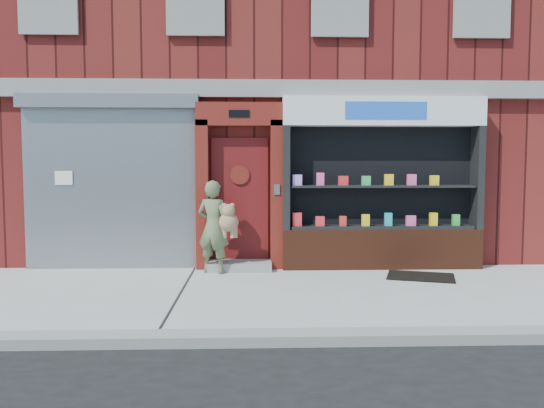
{
  "coord_description": "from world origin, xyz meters",
  "views": [
    {
      "loc": [
        -0.49,
        -7.43,
        1.82
      ],
      "look_at": [
        -0.21,
        1.0,
        1.2
      ],
      "focal_mm": 35.0,
      "sensor_mm": 36.0,
      "label": 1
    }
  ],
  "objects": [
    {
      "name": "doormat",
      "position": [
        2.21,
        0.99,
        0.01
      ],
      "size": [
        1.23,
        1.02,
        0.03
      ],
      "primitive_type": "cube",
      "rotation": [
        0.0,
        0.0,
        -0.32
      ],
      "color": "black",
      "rests_on": "ground"
    },
    {
      "name": "shutter_bay",
      "position": [
        -3.0,
        1.93,
        1.72
      ],
      "size": [
        3.1,
        0.3,
        3.04
      ],
      "color": "gray",
      "rests_on": "ground"
    },
    {
      "name": "building",
      "position": [
        -0.0,
        5.99,
        4.0
      ],
      "size": [
        12.0,
        8.16,
        8.0
      ],
      "color": "#541413",
      "rests_on": "ground"
    },
    {
      "name": "red_door_bay",
      "position": [
        -0.75,
        1.86,
        1.46
      ],
      "size": [
        1.52,
        0.58,
        2.9
      ],
      "color": "#55130E",
      "rests_on": "ground"
    },
    {
      "name": "pharmacy_bay",
      "position": [
        1.75,
        1.81,
        1.37
      ],
      "size": [
        3.5,
        0.41,
        3.0
      ],
      "color": "#512313",
      "rests_on": "ground"
    },
    {
      "name": "curb",
      "position": [
        0.0,
        -2.15,
        0.06
      ],
      "size": [
        60.0,
        0.3,
        0.12
      ],
      "primitive_type": "cube",
      "color": "gray",
      "rests_on": "ground"
    },
    {
      "name": "woman",
      "position": [
        -1.15,
        1.45,
        0.8
      ],
      "size": [
        0.76,
        0.57,
        1.57
      ],
      "color": "#5C6744",
      "rests_on": "ground"
    },
    {
      "name": "ground",
      "position": [
        0.0,
        0.0,
        0.0
      ],
      "size": [
        80.0,
        80.0,
        0.0
      ],
      "primitive_type": "plane",
      "color": "#9E9E99",
      "rests_on": "ground"
    }
  ]
}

